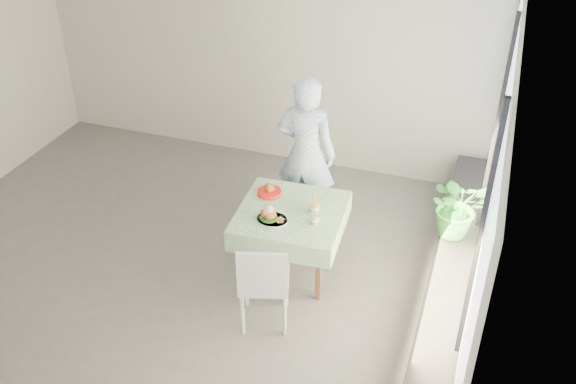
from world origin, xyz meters
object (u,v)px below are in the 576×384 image
at_px(juice_cup_orange, 314,206).
at_px(potted_plant, 458,206).
at_px(chair_near, 265,297).
at_px(diner, 306,154).
at_px(chair_far, 308,209).
at_px(cafe_table, 291,233).
at_px(main_dish, 270,216).

height_order(juice_cup_orange, potted_plant, potted_plant).
relative_size(chair_near, potted_plant, 1.45).
bearing_deg(diner, chair_far, 122.93).
distance_m(chair_far, diner, 0.66).
bearing_deg(potted_plant, cafe_table, -162.52).
bearing_deg(chair_far, cafe_table, -86.60).
bearing_deg(chair_near, potted_plant, 40.00).
distance_m(chair_far, juice_cup_orange, 0.91).
xyz_separation_m(diner, juice_cup_orange, (0.34, -0.80, -0.10)).
relative_size(chair_near, diner, 0.52).
distance_m(cafe_table, juice_cup_orange, 0.42).
height_order(chair_far, main_dish, main_dish).
bearing_deg(potted_plant, chair_near, -140.00).
relative_size(chair_far, diner, 0.48).
bearing_deg(main_dish, diner, 88.85).
height_order(chair_near, potted_plant, potted_plant).
distance_m(chair_near, juice_cup_orange, 1.03).
bearing_deg(chair_far, main_dish, -95.58).
xyz_separation_m(cafe_table, diner, (-0.12, 0.85, 0.45)).
distance_m(cafe_table, chair_far, 0.77).
xyz_separation_m(cafe_table, main_dish, (-0.14, -0.22, 0.34)).
bearing_deg(main_dish, potted_plant, 22.75).
distance_m(juice_cup_orange, potted_plant, 1.42).
relative_size(chair_far, juice_cup_orange, 2.99).
relative_size(chair_near, juice_cup_orange, 3.25).
relative_size(main_dish, juice_cup_orange, 1.08).
relative_size(cafe_table, chair_near, 1.15).
bearing_deg(chair_far, juice_cup_orange, -68.61).
distance_m(chair_near, diner, 1.78).
distance_m(diner, potted_plant, 1.73).
relative_size(main_dish, potted_plant, 0.48).
bearing_deg(diner, chair_near, 94.10).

